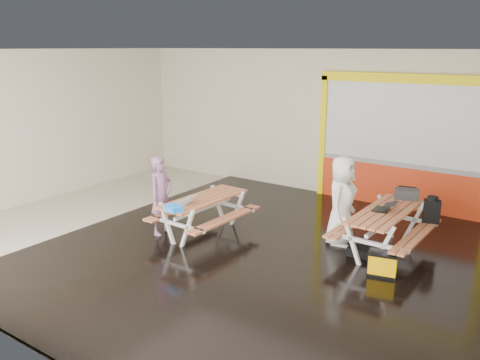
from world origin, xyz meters
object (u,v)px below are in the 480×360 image
Objects in this scene: backpack at (432,210)px; fluke_bag at (383,264)px; person_left at (161,196)px; laptop_right at (384,208)px; laptop_left at (186,200)px; blue_pouch at (173,208)px; toolbox at (407,194)px; dark_case at (360,251)px; picnic_table_right at (385,221)px; person_right at (342,201)px; picnic_table_left at (204,207)px.

backpack reaches higher than fluke_bag.
laptop_right is at bearing -71.45° from person_left.
blue_pouch is at bearing -76.28° from laptop_left.
laptop_left is 4.10m from toolbox.
laptop_left is 4.43m from backpack.
laptop_left reaches higher than dark_case.
laptop_left is 3.53m from laptop_right.
dark_case is (-0.85, -1.12, -0.61)m from backpack.
picnic_table_right is 5.20× the size of dark_case.
person_left reaches higher than dark_case.
picnic_table_right reaches higher than dark_case.
person_right is 0.96m from dark_case.
toolbox is (3.22, 2.01, 0.32)m from picnic_table_left.
picnic_table_left is 6.22× the size of blue_pouch.
picnic_table_right reaches higher than fluke_bag.
backpack is at bearing 36.90° from blue_pouch.
person_right is at bearing 147.31° from dark_case.
picnic_table_right is 0.69m from dark_case.
laptop_right is at bearing 110.45° from fluke_bag.
laptop_left is at bearing -153.66° from laptop_right.
blue_pouch is at bearing -149.88° from dark_case.
laptop_right is at bearing 19.82° from picnic_table_left.
laptop_left is at bearing -94.55° from person_left.
blue_pouch is (-2.29, -1.98, -0.03)m from person_right.
person_left is 3.11× the size of backpack.
picnic_table_right is 1.36× the size of person_left.
backpack is at bearing -66.18° from person_right.
fluke_bag is at bearing 17.93° from blue_pouch.
picnic_table_right is (3.14, 1.14, 0.03)m from picnic_table_left.
laptop_left is at bearing -97.25° from picnic_table_left.
person_left is 3.70× the size of laptop_right.
picnic_table_right is 3.70m from blue_pouch.
person_right is at bearing 141.80° from fluke_bag.
dark_case is (0.53, -0.34, -0.73)m from person_right.
blue_pouch is 3.33m from dark_case.
dark_case is (3.55, 1.18, -0.68)m from person_left.
picnic_table_right is 0.24m from laptop_right.
fluke_bag is at bearing -85.04° from person_left.
laptop_left reaches higher than picnic_table_right.
laptop_right is (3.17, 1.57, 0.04)m from laptop_left.
laptop_left is at bearing -153.58° from picnic_table_right.
laptop_right is 3.66m from blue_pouch.
fluke_bag is (0.32, -0.94, -0.38)m from picnic_table_right.
person_right is at bearing 24.73° from picnic_table_left.
dark_case is at bearing 137.40° from fluke_bag.
backpack reaches higher than picnic_table_left.
blue_pouch is at bearing -126.04° from person_left.
fluke_bag is at bearing 3.33° from picnic_table_left.
dark_case is at bearing -128.24° from person_right.
person_left reaches higher than fluke_bag.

